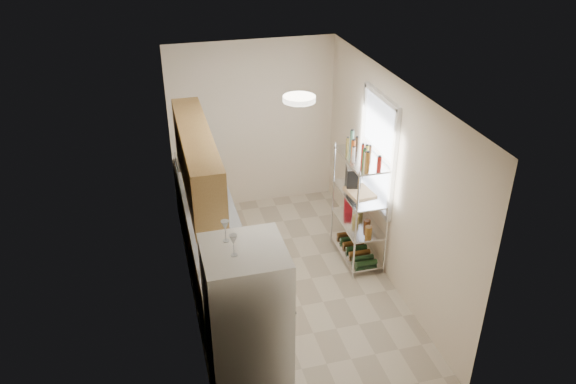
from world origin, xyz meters
name	(u,v)px	position (x,y,z in m)	size (l,w,h in m)	color
room	(291,194)	(0.00, 0.00, 1.30)	(2.52, 4.42, 2.62)	#BFB29B
counter_run	(213,244)	(-0.92, 0.44, 0.45)	(0.63, 3.51, 0.90)	tan
upper_cabinets	(197,161)	(-1.05, 0.10, 1.81)	(0.33, 2.20, 0.72)	tan
range_hood	(197,164)	(-1.00, 0.90, 1.39)	(0.50, 0.60, 0.12)	#B7BABC
window	(378,151)	(1.23, 0.35, 1.55)	(0.06, 1.00, 1.46)	white
bakers_rack	(361,186)	(1.00, 0.30, 1.11)	(0.45, 0.90, 1.73)	silver
ceiling_dome	(299,99)	(0.00, -0.30, 2.57)	(0.34, 0.34, 0.06)	white
refrigerator	(247,328)	(-0.87, -1.66, 0.88)	(0.72, 0.72, 1.76)	white
wine_glass_a	(234,245)	(-0.96, -1.72, 1.86)	(0.07, 0.07, 0.20)	silver
wine_glass_b	(225,231)	(-0.99, -1.49, 1.86)	(0.07, 0.07, 0.20)	silver
rice_cooker	(207,201)	(-0.93, 0.60, 1.00)	(0.25, 0.25, 0.20)	white
frying_pan_large	(198,193)	(-1.00, 0.99, 0.92)	(0.26, 0.26, 0.05)	black
frying_pan_small	(205,195)	(-0.92, 0.92, 0.92)	(0.24, 0.24, 0.05)	black
cutting_board	(360,192)	(1.00, 0.29, 1.02)	(0.30, 0.39, 0.03)	tan
espresso_machine	(353,176)	(0.97, 0.49, 1.16)	(0.18, 0.26, 0.31)	black
storage_bag	(348,205)	(0.98, 0.63, 0.65)	(0.11, 0.15, 0.17)	#A8141E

